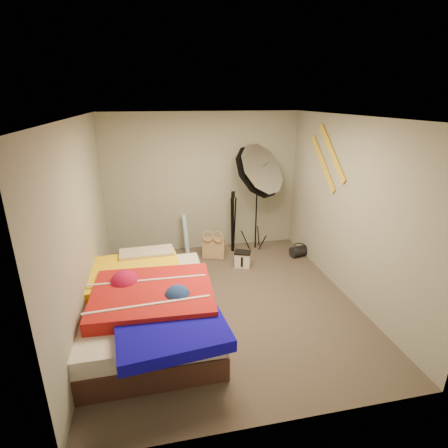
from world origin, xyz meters
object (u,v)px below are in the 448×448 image
object	(u,v)px
camera_case	(243,260)
camera_tripod	(233,218)
wrapping_roll	(186,234)
tote_bag	(214,248)
bed	(150,305)
duffel_bag	(299,251)
photo_umbrella	(257,172)

from	to	relation	value
camera_case	camera_tripod	bearing A→B (deg)	113.57
camera_case	camera_tripod	distance (m)	0.84
camera_case	camera_tripod	world-z (taller)	camera_tripod
wrapping_roll	camera_tripod	xyz separation A→B (m)	(0.86, -0.12, 0.30)
tote_bag	bed	distance (m)	2.15
camera_case	duffel_bag	distance (m)	1.13
bed	camera_tripod	world-z (taller)	camera_tripod
photo_umbrella	camera_tripod	distance (m)	0.93
wrapping_roll	camera_case	distance (m)	1.20
camera_case	duffel_bag	xyz separation A→B (m)	(1.11, 0.19, -0.03)
tote_bag	photo_umbrella	size ratio (longest dim) A/B	0.19
wrapping_roll	camera_case	size ratio (longest dim) A/B	2.89
camera_case	bed	bearing A→B (deg)	-115.96
camera_case	photo_umbrella	size ratio (longest dim) A/B	0.12
duffel_bag	bed	xyz separation A→B (m)	(-2.65, -1.59, 0.22)
duffel_bag	camera_tripod	distance (m)	1.34
duffel_bag	photo_umbrella	bearing A→B (deg)	141.50
wrapping_roll	bed	size ratio (longest dim) A/B	0.30
bed	photo_umbrella	xyz separation A→B (m)	(1.91, 1.93, 1.18)
wrapping_roll	duffel_bag	distance (m)	2.09
tote_bag	camera_case	size ratio (longest dim) A/B	1.54
tote_bag	camera_case	distance (m)	0.61
photo_umbrella	duffel_bag	bearing A→B (deg)	-24.38
camera_tripod	bed	bearing A→B (deg)	-126.62
photo_umbrella	wrapping_roll	bearing A→B (deg)	168.68
tote_bag	bed	xyz separation A→B (m)	(-1.12, -1.83, 0.13)
wrapping_roll	tote_bag	bearing A→B (deg)	-36.76
duffel_bag	bed	size ratio (longest dim) A/B	0.13
camera_case	duffel_bag	bearing A→B (deg)	31.68
bed	camera_tripod	bearing A→B (deg)	53.38
camera_case	camera_tripod	size ratio (longest dim) A/B	0.22
wrapping_roll	duffel_bag	world-z (taller)	wrapping_roll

